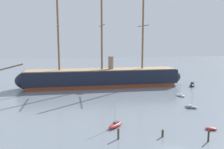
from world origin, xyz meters
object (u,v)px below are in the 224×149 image
object	(u,v)px
tall_ship	(102,78)
motorboat_far_right	(192,85)
dinghy_foreground_right	(211,129)
mooring_piling_left_pair	(209,136)
sailboat_foreground_left	(115,125)
sailboat_mid_right	(191,107)
mooring_piling_nearest	(163,133)
motorboat_far_left	(42,88)
mooring_piling_right_pair	(118,134)
sailboat_alongside_stern	(180,95)

from	to	relation	value
tall_ship	motorboat_far_right	xyz separation A→B (m)	(35.49, -4.75, -3.07)
dinghy_foreground_right	motorboat_far_right	size ratio (longest dim) A/B	0.59
mooring_piling_left_pair	sailboat_foreground_left	bearing A→B (deg)	147.38
sailboat_foreground_left	sailboat_mid_right	xyz separation A→B (m)	(22.94, 10.73, -0.13)
tall_ship	mooring_piling_nearest	xyz separation A→B (m)	(5.71, -50.49, -3.00)
sailboat_foreground_left	mooring_piling_nearest	distance (m)	10.53
sailboat_foreground_left	sailboat_mid_right	bearing A→B (deg)	25.06
tall_ship	motorboat_far_left	bearing A→B (deg)	-176.13
sailboat_foreground_left	mooring_piling_right_pair	size ratio (longest dim) A/B	2.93
dinghy_foreground_right	mooring_piling_nearest	world-z (taller)	mooring_piling_nearest
motorboat_far_left	sailboat_foreground_left	bearing A→B (deg)	-64.29
tall_ship	sailboat_foreground_left	distance (m)	44.00
sailboat_mid_right	mooring_piling_nearest	xyz separation A→B (m)	(-14.80, -17.40, 0.33)
sailboat_mid_right	sailboat_alongside_stern	xyz separation A→B (m)	(3.08, 13.31, -0.01)
mooring_piling_right_pair	tall_ship	bearing A→B (deg)	86.57
motorboat_far_right	mooring_piling_right_pair	xyz separation A→B (m)	(-38.49, -45.37, 0.41)
sailboat_mid_right	motorboat_far_left	size ratio (longest dim) A/B	1.26
dinghy_foreground_right	motorboat_far_left	bearing A→B (deg)	130.17
dinghy_foreground_right	motorboat_far_left	size ratio (longest dim) A/B	0.73
motorboat_far_left	mooring_piling_right_pair	size ratio (longest dim) A/B	1.74
mooring_piling_nearest	motorboat_far_left	bearing A→B (deg)	120.21
mooring_piling_left_pair	motorboat_far_left	bearing A→B (deg)	124.60
motorboat_far_right	sailboat_alongside_stern	bearing A→B (deg)	-128.38
sailboat_alongside_stern	mooring_piling_nearest	distance (m)	35.54
sailboat_mid_right	mooring_piling_right_pair	bearing A→B (deg)	-144.07
sailboat_foreground_left	mooring_piling_right_pair	distance (m)	6.35
sailboat_foreground_left	sailboat_alongside_stern	xyz separation A→B (m)	(26.03, 24.04, -0.14)
tall_ship	dinghy_foreground_right	distance (m)	51.72
mooring_piling_right_pair	sailboat_alongside_stern	bearing A→B (deg)	48.77
mooring_piling_left_pair	mooring_piling_right_pair	size ratio (longest dim) A/B	1.05
dinghy_foreground_right	mooring_piling_right_pair	bearing A→B (deg)	-175.98
sailboat_alongside_stern	motorboat_far_right	world-z (taller)	sailboat_alongside_stern
sailboat_mid_right	motorboat_far_right	world-z (taller)	sailboat_mid_right
motorboat_far_left	mooring_piling_nearest	distance (m)	56.64
motorboat_far_right	sailboat_mid_right	bearing A→B (deg)	-117.87
tall_ship	motorboat_far_left	size ratio (longest dim) A/B	19.23
sailboat_mid_right	mooring_piling_right_pair	size ratio (longest dim) A/B	2.20
tall_ship	mooring_piling_right_pair	world-z (taller)	tall_ship
dinghy_foreground_right	mooring_piling_left_pair	world-z (taller)	mooring_piling_left_pair
tall_ship	sailboat_foreground_left	xyz separation A→B (m)	(-2.44, -43.82, -3.20)
tall_ship	motorboat_far_left	xyz separation A→B (m)	(-22.79, -1.54, -3.18)
sailboat_mid_right	motorboat_far_left	distance (m)	53.57
tall_ship	mooring_piling_nearest	distance (m)	50.90
mooring_piling_left_pair	motorboat_far_right	bearing A→B (deg)	65.73
sailboat_mid_right	mooring_piling_left_pair	world-z (taller)	sailboat_mid_right
dinghy_foreground_right	sailboat_alongside_stern	bearing A→B (deg)	77.22
dinghy_foreground_right	mooring_piling_left_pair	size ratio (longest dim) A/B	1.22
tall_ship	sailboat_alongside_stern	xyz separation A→B (m)	(23.59, -19.78, -3.34)
sailboat_foreground_left	mooring_piling_right_pair	xyz separation A→B (m)	(-0.57, -6.30, 0.54)
tall_ship	mooring_piling_nearest	world-z (taller)	tall_ship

